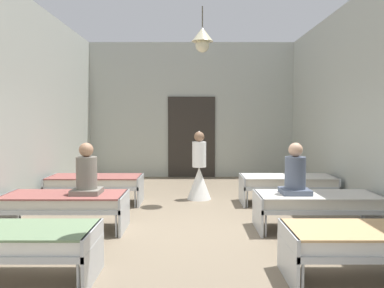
{
  "coord_description": "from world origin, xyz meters",
  "views": [
    {
      "loc": [
        0.02,
        -5.95,
        1.74
      ],
      "look_at": [
        0.0,
        0.03,
        1.35
      ],
      "focal_mm": 36.11,
      "sensor_mm": 36.0,
      "label": 1
    }
  ],
  "objects_px": {
    "bed_left_row_1": "(66,202)",
    "patient_seated_secondary": "(88,175)",
    "bed_left_row_2": "(96,182)",
    "bed_right_row_1": "(318,202)",
    "bed_left_row_0": "(8,241)",
    "patient_seated_primary": "(296,175)",
    "nurse_near_aisle": "(200,175)",
    "bed_right_row_0": "(376,241)",
    "bed_right_row_2": "(288,182)"
  },
  "relations": [
    {
      "from": "bed_left_row_1",
      "to": "patient_seated_secondary",
      "type": "xyz_separation_m",
      "value": [
        0.35,
        -0.0,
        0.43
      ]
    },
    {
      "from": "bed_left_row_2",
      "to": "patient_seated_secondary",
      "type": "xyz_separation_m",
      "value": [
        0.35,
        -1.9,
        0.43
      ]
    },
    {
      "from": "bed_left_row_1",
      "to": "bed_right_row_1",
      "type": "height_order",
      "value": "same"
    },
    {
      "from": "bed_left_row_0",
      "to": "patient_seated_secondary",
      "type": "xyz_separation_m",
      "value": [
        0.35,
        1.9,
        0.43
      ]
    },
    {
      "from": "patient_seated_primary",
      "to": "nurse_near_aisle",
      "type": "bearing_deg",
      "value": 121.78
    },
    {
      "from": "bed_right_row_1",
      "to": "bed_left_row_1",
      "type": "bearing_deg",
      "value": 180.0
    },
    {
      "from": "bed_left_row_1",
      "to": "bed_right_row_1",
      "type": "relative_size",
      "value": 1.0
    },
    {
      "from": "bed_left_row_0",
      "to": "bed_right_row_0",
      "type": "distance_m",
      "value": 3.95
    },
    {
      "from": "bed_left_row_1",
      "to": "patient_seated_primary",
      "type": "distance_m",
      "value": 3.62
    },
    {
      "from": "bed_right_row_2",
      "to": "nurse_near_aisle",
      "type": "distance_m",
      "value": 1.86
    },
    {
      "from": "bed_right_row_0",
      "to": "bed_left_row_2",
      "type": "relative_size",
      "value": 1.0
    },
    {
      "from": "patient_seated_primary",
      "to": "bed_right_row_1",
      "type": "bearing_deg",
      "value": -1.44
    },
    {
      "from": "nurse_near_aisle",
      "to": "patient_seated_secondary",
      "type": "relative_size",
      "value": 1.86
    },
    {
      "from": "bed_left_row_1",
      "to": "bed_right_row_0",
      "type": "bearing_deg",
      "value": -25.7
    },
    {
      "from": "bed_left_row_1",
      "to": "nurse_near_aisle",
      "type": "distance_m",
      "value": 3.19
    },
    {
      "from": "bed_right_row_0",
      "to": "bed_right_row_2",
      "type": "distance_m",
      "value": 3.8
    },
    {
      "from": "bed_left_row_1",
      "to": "patient_seated_secondary",
      "type": "distance_m",
      "value": 0.55
    },
    {
      "from": "bed_right_row_1",
      "to": "nurse_near_aisle",
      "type": "xyz_separation_m",
      "value": [
        -1.8,
        2.35,
        0.09
      ]
    },
    {
      "from": "patient_seated_secondary",
      "to": "bed_right_row_1",
      "type": "bearing_deg",
      "value": 0.05
    },
    {
      "from": "bed_right_row_1",
      "to": "patient_seated_primary",
      "type": "distance_m",
      "value": 0.55
    },
    {
      "from": "bed_left_row_2",
      "to": "patient_seated_primary",
      "type": "relative_size",
      "value": 2.37
    },
    {
      "from": "bed_right_row_0",
      "to": "bed_right_row_2",
      "type": "xyz_separation_m",
      "value": [
        0.0,
        3.8,
        0.0
      ]
    },
    {
      "from": "bed_right_row_1",
      "to": "bed_right_row_2",
      "type": "relative_size",
      "value": 1.0
    },
    {
      "from": "bed_right_row_1",
      "to": "bed_left_row_2",
      "type": "xyz_separation_m",
      "value": [
        -3.95,
        1.9,
        0.0
      ]
    },
    {
      "from": "bed_right_row_1",
      "to": "bed_right_row_2",
      "type": "xyz_separation_m",
      "value": [
        0.0,
        1.9,
        0.0
      ]
    },
    {
      "from": "bed_right_row_0",
      "to": "bed_left_row_1",
      "type": "relative_size",
      "value": 1.0
    },
    {
      "from": "nurse_near_aisle",
      "to": "bed_right_row_0",
      "type": "bearing_deg",
      "value": -117.31
    },
    {
      "from": "nurse_near_aisle",
      "to": "patient_seated_secondary",
      "type": "distance_m",
      "value": 2.98
    },
    {
      "from": "bed_right_row_1",
      "to": "patient_seated_secondary",
      "type": "xyz_separation_m",
      "value": [
        -3.6,
        -0.0,
        0.43
      ]
    },
    {
      "from": "patient_seated_secondary",
      "to": "nurse_near_aisle",
      "type": "bearing_deg",
      "value": 52.69
    },
    {
      "from": "bed_left_row_1",
      "to": "patient_seated_primary",
      "type": "bearing_deg",
      "value": 0.14
    },
    {
      "from": "bed_right_row_0",
      "to": "bed_right_row_1",
      "type": "distance_m",
      "value": 1.9
    },
    {
      "from": "bed_left_row_0",
      "to": "bed_left_row_1",
      "type": "height_order",
      "value": "same"
    },
    {
      "from": "nurse_near_aisle",
      "to": "patient_seated_primary",
      "type": "xyz_separation_m",
      "value": [
        1.45,
        -2.34,
        0.34
      ]
    },
    {
      "from": "bed_right_row_1",
      "to": "bed_right_row_2",
      "type": "distance_m",
      "value": 1.9
    },
    {
      "from": "bed_left_row_0",
      "to": "bed_right_row_0",
      "type": "xyz_separation_m",
      "value": [
        3.95,
        0.0,
        0.0
      ]
    },
    {
      "from": "bed_left_row_2",
      "to": "bed_right_row_2",
      "type": "distance_m",
      "value": 3.95
    },
    {
      "from": "bed_left_row_2",
      "to": "bed_right_row_2",
      "type": "relative_size",
      "value": 1.0
    },
    {
      "from": "bed_right_row_1",
      "to": "patient_seated_secondary",
      "type": "bearing_deg",
      "value": -179.95
    },
    {
      "from": "bed_left_row_2",
      "to": "nurse_near_aisle",
      "type": "xyz_separation_m",
      "value": [
        2.14,
        0.45,
        0.09
      ]
    },
    {
      "from": "nurse_near_aisle",
      "to": "patient_seated_primary",
      "type": "distance_m",
      "value": 2.78
    },
    {
      "from": "patient_seated_primary",
      "to": "patient_seated_secondary",
      "type": "height_order",
      "value": "same"
    },
    {
      "from": "bed_right_row_0",
      "to": "patient_seated_primary",
      "type": "height_order",
      "value": "patient_seated_primary"
    },
    {
      "from": "bed_right_row_1",
      "to": "patient_seated_secondary",
      "type": "height_order",
      "value": "patient_seated_secondary"
    },
    {
      "from": "patient_seated_secondary",
      "to": "bed_left_row_1",
      "type": "bearing_deg",
      "value": 179.53
    },
    {
      "from": "bed_right_row_2",
      "to": "patient_seated_primary",
      "type": "bearing_deg",
      "value": -100.48
    },
    {
      "from": "bed_right_row_1",
      "to": "bed_left_row_2",
      "type": "distance_m",
      "value": 4.38
    },
    {
      "from": "bed_left_row_0",
      "to": "patient_seated_primary",
      "type": "xyz_separation_m",
      "value": [
        3.6,
        1.91,
        0.43
      ]
    },
    {
      "from": "bed_left_row_2",
      "to": "patient_seated_primary",
      "type": "height_order",
      "value": "patient_seated_primary"
    },
    {
      "from": "bed_left_row_2",
      "to": "bed_right_row_2",
      "type": "xyz_separation_m",
      "value": [
        3.95,
        0.0,
        0.0
      ]
    }
  ]
}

